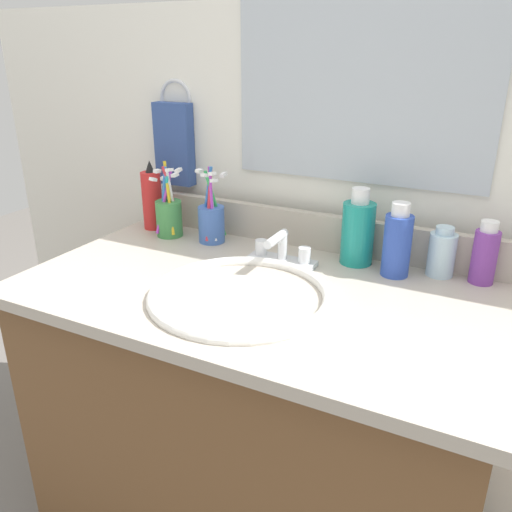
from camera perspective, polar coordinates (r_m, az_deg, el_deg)
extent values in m
cube|color=brown|center=(1.30, 0.09, -18.59)|extent=(0.97, 0.52, 0.70)
cube|color=#B2A899|center=(1.10, 0.10, -4.03)|extent=(1.01, 0.57, 0.03)
cube|color=#B2A899|center=(1.31, 5.54, 2.92)|extent=(1.01, 0.02, 0.09)
cube|color=white|center=(1.40, 6.31, -1.05)|extent=(2.11, 0.04, 1.30)
cube|color=#B2BCC6|center=(1.24, 11.57, 20.67)|extent=(0.60, 0.01, 0.56)
torus|color=silver|center=(1.47, -8.78, 16.68)|extent=(0.10, 0.01, 0.10)
cube|color=#334C8C|center=(1.47, -8.92, 11.96)|extent=(0.11, 0.04, 0.22)
torus|color=white|center=(1.05, -1.67, -4.29)|extent=(0.38, 0.38, 0.02)
ellipsoid|color=white|center=(1.07, -1.65, -6.44)|extent=(0.32, 0.32, 0.11)
cylinder|color=#B2B5BA|center=(1.09, -1.63, -8.07)|extent=(0.04, 0.04, 0.01)
cube|color=silver|center=(1.21, 2.88, -0.52)|extent=(0.16, 0.05, 0.01)
cylinder|color=silver|center=(1.20, 2.91, 1.07)|extent=(0.02, 0.02, 0.06)
cylinder|color=silver|center=(1.16, 2.22, 1.91)|extent=(0.02, 0.09, 0.02)
cylinder|color=silver|center=(1.23, 0.56, 0.96)|extent=(0.03, 0.03, 0.04)
cylinder|color=silver|center=(1.18, 5.32, 0.09)|extent=(0.03, 0.03, 0.04)
cylinder|color=silver|center=(1.20, 19.60, 0.14)|extent=(0.06, 0.06, 0.10)
cylinder|color=silver|center=(1.19, 19.94, 2.64)|extent=(0.04, 0.04, 0.02)
cylinder|color=red|center=(1.46, -11.27, 5.95)|extent=(0.05, 0.05, 0.16)
cone|color=black|center=(1.43, -11.55, 9.58)|extent=(0.02, 0.02, 0.03)
cylinder|color=#2D4CB2|center=(1.17, 15.14, 1.08)|extent=(0.06, 0.06, 0.14)
cylinder|color=white|center=(1.14, 15.54, 4.94)|extent=(0.04, 0.04, 0.03)
cylinder|color=#7A3899|center=(1.19, 23.66, -0.12)|extent=(0.05, 0.05, 0.11)
cylinder|color=white|center=(1.17, 24.16, 2.98)|extent=(0.04, 0.04, 0.02)
cylinder|color=teal|center=(1.21, 11.04, 2.42)|extent=(0.07, 0.07, 0.14)
cylinder|color=white|center=(1.19, 11.35, 6.46)|extent=(0.04, 0.04, 0.03)
cylinder|color=#3F8C47|center=(1.40, -9.47, 4.06)|extent=(0.07, 0.07, 0.09)
cylinder|color=#26B2B2|center=(1.40, -9.67, 5.74)|extent=(0.03, 0.03, 0.15)
cube|color=white|center=(1.40, -9.98, 8.38)|extent=(0.01, 0.02, 0.01)
cylinder|color=blue|center=(1.38, -10.09, 6.03)|extent=(0.02, 0.02, 0.18)
cube|color=white|center=(1.36, -10.74, 9.10)|extent=(0.01, 0.02, 0.01)
cylinder|color=#D8333F|center=(1.38, -9.11, 6.15)|extent=(0.03, 0.04, 0.18)
cube|color=white|center=(1.37, -8.49, 9.23)|extent=(0.01, 0.02, 0.01)
cylinder|color=#B23FBF|center=(1.38, -10.02, 5.78)|extent=(0.03, 0.06, 0.16)
cube|color=white|center=(1.35, -11.17, 8.21)|extent=(0.01, 0.02, 0.01)
cylinder|color=yellow|center=(1.37, -9.49, 6.23)|extent=(0.04, 0.04, 0.19)
cube|color=white|center=(1.33, -9.44, 9.26)|extent=(0.01, 0.02, 0.01)
cylinder|color=white|center=(1.38, -9.10, 5.85)|extent=(0.03, 0.02, 0.17)
cube|color=white|center=(1.36, -8.85, 8.74)|extent=(0.01, 0.02, 0.01)
cylinder|color=#3F66B7|center=(1.34, -4.88, 3.47)|extent=(0.07, 0.07, 0.09)
cylinder|color=green|center=(1.33, -4.47, 5.70)|extent=(0.04, 0.04, 0.18)
cube|color=white|center=(1.32, -3.57, 8.86)|extent=(0.01, 0.02, 0.01)
cylinder|color=white|center=(1.31, -4.79, 5.37)|extent=(0.04, 0.03, 0.17)
cube|color=white|center=(1.28, -4.61, 8.22)|extent=(0.01, 0.02, 0.01)
cylinder|color=blue|center=(1.33, -5.45, 5.82)|extent=(0.04, 0.02, 0.19)
cube|color=white|center=(1.31, -6.23, 9.23)|extent=(0.01, 0.02, 0.01)
cylinder|color=#D8333F|center=(1.31, -5.16, 5.65)|extent=(0.01, 0.05, 0.18)
cube|color=white|center=(1.27, -5.64, 8.78)|extent=(0.01, 0.02, 0.01)
cylinder|color=#B23FBF|center=(1.31, -4.85, 5.66)|extent=(0.03, 0.03, 0.19)
cube|color=white|center=(1.28, -4.82, 8.95)|extent=(0.01, 0.02, 0.01)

